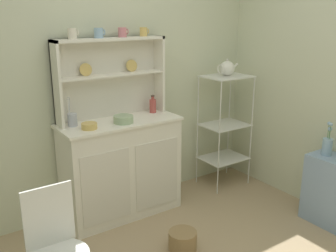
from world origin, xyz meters
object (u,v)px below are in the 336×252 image
object	(u,v)px
bakers_rack	(225,119)
porcelain_teapot	(227,68)
hutch_shelf_unit	(109,72)
side_shelf_blue	(334,192)
cup_cream_0	(72,34)
flower_vase	(327,145)
floor_basket	(183,240)
hutch_cabinet	(121,167)
utensil_jar	(72,119)
wire_chair	(55,242)
jam_bottle	(153,105)
bowl_mixing_large	(89,126)

from	to	relation	value
bakers_rack	porcelain_teapot	xyz separation A→B (m)	(-0.00, 0.00, 0.54)
hutch_shelf_unit	bakers_rack	xyz separation A→B (m)	(1.23, -0.20, -0.59)
bakers_rack	side_shelf_blue	size ratio (longest dim) A/B	1.94
cup_cream_0	bakers_rack	bearing A→B (deg)	-5.81
side_shelf_blue	flower_vase	xyz separation A→B (m)	(0.00, 0.12, 0.40)
floor_basket	flower_vase	size ratio (longest dim) A/B	0.75
hutch_cabinet	flower_vase	bearing A→B (deg)	-37.27
utensil_jar	hutch_shelf_unit	bearing A→B (deg)	12.05
wire_chair	flower_vase	bearing A→B (deg)	-19.98
hutch_shelf_unit	wire_chair	xyz separation A→B (m)	(-0.92, -1.07, -0.81)
hutch_shelf_unit	porcelain_teapot	size ratio (longest dim) A/B	4.18
bakers_rack	jam_bottle	world-z (taller)	bakers_rack
bakers_rack	porcelain_teapot	world-z (taller)	porcelain_teapot
wire_chair	porcelain_teapot	xyz separation A→B (m)	(2.15, 0.87, 0.76)
hutch_shelf_unit	wire_chair	bearing A→B (deg)	-130.63
utensil_jar	porcelain_teapot	world-z (taller)	porcelain_teapot
side_shelf_blue	bowl_mixing_large	bearing A→B (deg)	146.92
side_shelf_blue	wire_chair	distance (m)	2.41
bakers_rack	side_shelf_blue	distance (m)	1.29
floor_basket	porcelain_teapot	world-z (taller)	porcelain_teapot
hutch_shelf_unit	jam_bottle	xyz separation A→B (m)	(0.40, -0.08, -0.35)
bowl_mixing_large	jam_bottle	size ratio (longest dim) A/B	0.78
hutch_shelf_unit	bowl_mixing_large	bearing A→B (deg)	-143.19
flower_vase	bakers_rack	bearing A→B (deg)	102.03
wire_chair	floor_basket	size ratio (longest dim) A/B	3.73
hutch_cabinet	utensil_jar	distance (m)	0.65
side_shelf_blue	floor_basket	world-z (taller)	side_shelf_blue
bakers_rack	jam_bottle	distance (m)	0.87
bakers_rack	side_shelf_blue	xyz separation A→B (m)	(0.23, -1.19, -0.43)
floor_basket	flower_vase	world-z (taller)	flower_vase
floor_basket	flower_vase	bearing A→B (deg)	-13.21
cup_cream_0	jam_bottle	xyz separation A→B (m)	(0.74, -0.04, -0.69)
side_shelf_blue	jam_bottle	distance (m)	1.81
cup_cream_0	utensil_jar	distance (m)	0.70
floor_basket	utensil_jar	distance (m)	1.35
hutch_cabinet	side_shelf_blue	bearing A→B (deg)	-40.16
bakers_rack	utensil_jar	bearing A→B (deg)	175.97
hutch_cabinet	hutch_shelf_unit	world-z (taller)	hutch_shelf_unit
hutch_cabinet	hutch_shelf_unit	bearing A→B (deg)	90.00
flower_vase	cup_cream_0	bearing A→B (deg)	145.48
side_shelf_blue	floor_basket	size ratio (longest dim) A/B	2.73
porcelain_teapot	wire_chair	bearing A→B (deg)	-157.87
wire_chair	bakers_rack	bearing A→B (deg)	6.90
side_shelf_blue	cup_cream_0	xyz separation A→B (m)	(-1.79, 1.35, 1.36)
flower_vase	hutch_cabinet	bearing A→B (deg)	142.73
bowl_mixing_large	wire_chair	bearing A→B (deg)	-125.84
floor_basket	porcelain_teapot	bearing A→B (deg)	34.37
side_shelf_blue	cup_cream_0	bearing A→B (deg)	142.94
hutch_shelf_unit	wire_chair	world-z (taller)	hutch_shelf_unit
bakers_rack	utensil_jar	xyz separation A→B (m)	(-1.63, 0.11, 0.23)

